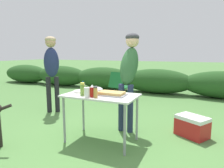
{
  "coord_description": "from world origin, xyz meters",
  "views": [
    {
      "loc": [
        1.36,
        -2.62,
        1.36
      ],
      "look_at": [
        0.12,
        0.14,
        0.89
      ],
      "focal_mm": 32.0,
      "sensor_mm": 36.0,
      "label": 1
    }
  ],
  "objects_px": {
    "mustard_bottle": "(91,91)",
    "mayo_bottle": "(83,88)",
    "plate_stack": "(80,91)",
    "spice_jar": "(95,92)",
    "food_tray": "(111,94)",
    "paper_cup_stack": "(87,92)",
    "ketchup_bottle": "(92,91)",
    "standing_person_in_dark_puffer": "(52,65)",
    "standing_person_with_beanie": "(129,68)",
    "camp_chair_green_behind_table": "(120,84)",
    "relish_jar": "(82,89)",
    "folding_table": "(101,100)",
    "cooler_box": "(192,126)",
    "mixing_bowl": "(95,89)"
  },
  "relations": [
    {
      "from": "relish_jar",
      "to": "camp_chair_green_behind_table",
      "type": "distance_m",
      "value": 2.84
    },
    {
      "from": "food_tray",
      "to": "mixing_bowl",
      "type": "relative_size",
      "value": 1.71
    },
    {
      "from": "folding_table",
      "to": "paper_cup_stack",
      "type": "relative_size",
      "value": 7.9
    },
    {
      "from": "paper_cup_stack",
      "to": "camp_chair_green_behind_table",
      "type": "bearing_deg",
      "value": 102.74
    },
    {
      "from": "plate_stack",
      "to": "mixing_bowl",
      "type": "xyz_separation_m",
      "value": [
        0.21,
        0.11,
        0.03
      ]
    },
    {
      "from": "food_tray",
      "to": "standing_person_in_dark_puffer",
      "type": "height_order",
      "value": "standing_person_in_dark_puffer"
    },
    {
      "from": "ketchup_bottle",
      "to": "standing_person_with_beanie",
      "type": "relative_size",
      "value": 0.11
    },
    {
      "from": "standing_person_in_dark_puffer",
      "to": "mayo_bottle",
      "type": "bearing_deg",
      "value": -70.91
    },
    {
      "from": "spice_jar",
      "to": "ketchup_bottle",
      "type": "height_order",
      "value": "ketchup_bottle"
    },
    {
      "from": "folding_table",
      "to": "mayo_bottle",
      "type": "relative_size",
      "value": 5.25
    },
    {
      "from": "standing_person_with_beanie",
      "to": "camp_chair_green_behind_table",
      "type": "bearing_deg",
      "value": 120.09
    },
    {
      "from": "mustard_bottle",
      "to": "mayo_bottle",
      "type": "bearing_deg",
      "value": 173.67
    },
    {
      "from": "camp_chair_green_behind_table",
      "to": "paper_cup_stack",
      "type": "bearing_deg",
      "value": -64.16
    },
    {
      "from": "folding_table",
      "to": "spice_jar",
      "type": "bearing_deg",
      "value": -83.11
    },
    {
      "from": "mustard_bottle",
      "to": "paper_cup_stack",
      "type": "bearing_deg",
      "value": -90.21
    },
    {
      "from": "plate_stack",
      "to": "standing_person_with_beanie",
      "type": "bearing_deg",
      "value": 46.44
    },
    {
      "from": "paper_cup_stack",
      "to": "cooler_box",
      "type": "xyz_separation_m",
      "value": [
        1.38,
        1.01,
        -0.64
      ]
    },
    {
      "from": "camp_chair_green_behind_table",
      "to": "cooler_box",
      "type": "distance_m",
      "value": 2.75
    },
    {
      "from": "mayo_bottle",
      "to": "relish_jar",
      "type": "distance_m",
      "value": 0.07
    },
    {
      "from": "food_tray",
      "to": "paper_cup_stack",
      "type": "relative_size",
      "value": 3.02
    },
    {
      "from": "standing_person_with_beanie",
      "to": "camp_chair_green_behind_table",
      "type": "relative_size",
      "value": 2.05
    },
    {
      "from": "plate_stack",
      "to": "ketchup_bottle",
      "type": "bearing_deg",
      "value": -32.37
    },
    {
      "from": "mayo_bottle",
      "to": "ketchup_bottle",
      "type": "height_order",
      "value": "mayo_bottle"
    },
    {
      "from": "paper_cup_stack",
      "to": "spice_jar",
      "type": "xyz_separation_m",
      "value": [
        0.12,
        0.03,
        0.01
      ]
    },
    {
      "from": "folding_table",
      "to": "paper_cup_stack",
      "type": "height_order",
      "value": "paper_cup_stack"
    },
    {
      "from": "standing_person_in_dark_puffer",
      "to": "camp_chair_green_behind_table",
      "type": "height_order",
      "value": "standing_person_in_dark_puffer"
    },
    {
      "from": "ketchup_bottle",
      "to": "relish_jar",
      "type": "height_order",
      "value": "relish_jar"
    },
    {
      "from": "plate_stack",
      "to": "relish_jar",
      "type": "bearing_deg",
      "value": -49.22
    },
    {
      "from": "plate_stack",
      "to": "paper_cup_stack",
      "type": "xyz_separation_m",
      "value": [
        0.29,
        -0.27,
        0.06
      ]
    },
    {
      "from": "plate_stack",
      "to": "relish_jar",
      "type": "xyz_separation_m",
      "value": [
        0.16,
        -0.19,
        0.08
      ]
    },
    {
      "from": "spice_jar",
      "to": "relish_jar",
      "type": "relative_size",
      "value": 0.85
    },
    {
      "from": "mustard_bottle",
      "to": "standing_person_with_beanie",
      "type": "bearing_deg",
      "value": 68.04
    },
    {
      "from": "folding_table",
      "to": "food_tray",
      "type": "bearing_deg",
      "value": 4.33
    },
    {
      "from": "standing_person_with_beanie",
      "to": "standing_person_in_dark_puffer",
      "type": "xyz_separation_m",
      "value": [
        -1.95,
        0.27,
        -0.01
      ]
    },
    {
      "from": "mustard_bottle",
      "to": "ketchup_bottle",
      "type": "distance_m",
      "value": 0.1
    },
    {
      "from": "folding_table",
      "to": "relish_jar",
      "type": "relative_size",
      "value": 5.74
    },
    {
      "from": "relish_jar",
      "to": "standing_person_with_beanie",
      "type": "distance_m",
      "value": 0.97
    },
    {
      "from": "mayo_bottle",
      "to": "standing_person_in_dark_puffer",
      "type": "bearing_deg",
      "value": 145.14
    },
    {
      "from": "spice_jar",
      "to": "mustard_bottle",
      "type": "bearing_deg",
      "value": 141.65
    },
    {
      "from": "folding_table",
      "to": "standing_person_with_beanie",
      "type": "distance_m",
      "value": 0.83
    },
    {
      "from": "plate_stack",
      "to": "spice_jar",
      "type": "bearing_deg",
      "value": -30.47
    },
    {
      "from": "folding_table",
      "to": "mustard_bottle",
      "type": "xyz_separation_m",
      "value": [
        -0.1,
        -0.11,
        0.14
      ]
    },
    {
      "from": "camp_chair_green_behind_table",
      "to": "plate_stack",
      "type": "bearing_deg",
      "value": -69.03
    },
    {
      "from": "spice_jar",
      "to": "mayo_bottle",
      "type": "bearing_deg",
      "value": 157.5
    },
    {
      "from": "camp_chair_green_behind_table",
      "to": "spice_jar",
      "type": "bearing_deg",
      "value": -61.69
    },
    {
      "from": "camp_chair_green_behind_table",
      "to": "mustard_bottle",
      "type": "bearing_deg",
      "value": -63.59
    },
    {
      "from": "ketchup_bottle",
      "to": "standing_person_in_dark_puffer",
      "type": "distance_m",
      "value": 2.05
    },
    {
      "from": "mustard_bottle",
      "to": "cooler_box",
      "type": "height_order",
      "value": "mustard_bottle"
    },
    {
      "from": "plate_stack",
      "to": "mayo_bottle",
      "type": "bearing_deg",
      "value": -43.35
    },
    {
      "from": "folding_table",
      "to": "ketchup_bottle",
      "type": "bearing_deg",
      "value": -101.89
    }
  ]
}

